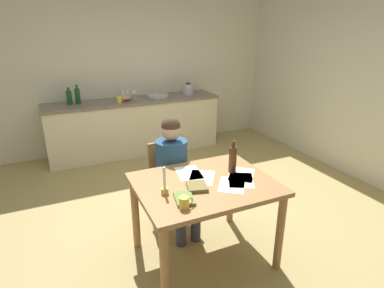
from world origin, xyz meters
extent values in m
cube|color=tan|center=(0.00, 0.00, -0.02)|extent=(5.20, 5.20, 0.04)
cube|color=beige|center=(0.00, 2.60, 1.30)|extent=(5.20, 0.12, 2.60)
cube|color=beige|center=(2.60, 0.00, 1.30)|extent=(0.12, 5.20, 2.60)
cube|color=beige|center=(0.00, 2.24, 0.43)|extent=(2.77, 0.60, 0.86)
cube|color=#72665B|center=(0.00, 2.24, 0.88)|extent=(2.81, 0.64, 0.04)
cube|color=#9E7042|center=(-0.15, -0.63, 0.75)|extent=(1.16, 0.93, 0.04)
cylinder|color=#9E7042|center=(-0.67, -1.04, 0.36)|extent=(0.07, 0.07, 0.73)
cylinder|color=#9E7042|center=(0.38, -1.04, 0.36)|extent=(0.07, 0.07, 0.73)
cylinder|color=#9E7042|center=(-0.67, -0.23, 0.36)|extent=(0.07, 0.07, 0.73)
cylinder|color=#9E7042|center=(0.38, -0.23, 0.36)|extent=(0.07, 0.07, 0.73)
cube|color=#9E7042|center=(-0.21, 0.01, 0.47)|extent=(0.42, 0.42, 0.04)
cube|color=#9E7042|center=(-0.22, 0.19, 0.68)|extent=(0.36, 0.04, 0.40)
cylinder|color=#9E7042|center=(-0.37, -0.17, 0.23)|extent=(0.04, 0.04, 0.46)
cylinder|color=#9E7042|center=(-0.03, -0.15, 0.23)|extent=(0.04, 0.04, 0.46)
cylinder|color=#9E7042|center=(-0.38, 0.17, 0.23)|extent=(0.04, 0.04, 0.46)
cylinder|color=#9E7042|center=(-0.04, 0.19, 0.23)|extent=(0.04, 0.04, 0.46)
cylinder|color=navy|center=(-0.21, -0.01, 0.70)|extent=(0.33, 0.33, 0.50)
sphere|color=#D8AD8C|center=(-0.21, -0.01, 1.06)|extent=(0.20, 0.20, 0.20)
sphere|color=#473323|center=(-0.21, -0.01, 1.10)|extent=(0.19, 0.19, 0.19)
cylinder|color=#383847|center=(-0.28, -0.20, 0.45)|extent=(0.15, 0.38, 0.13)
cylinder|color=#383847|center=(-0.27, -0.39, 0.23)|extent=(0.10, 0.10, 0.45)
cylinder|color=#383847|center=(-0.12, -0.20, 0.45)|extent=(0.15, 0.38, 0.13)
cylinder|color=#383847|center=(-0.11, -0.39, 0.23)|extent=(0.10, 0.10, 0.45)
cylinder|color=#F2CC4C|center=(-0.47, -0.94, 0.81)|extent=(0.08, 0.08, 0.09)
torus|color=#F2CC4C|center=(-0.42, -0.94, 0.82)|extent=(0.06, 0.01, 0.06)
cylinder|color=gold|center=(-0.52, -0.68, 0.79)|extent=(0.06, 0.06, 0.05)
cylinder|color=white|center=(-0.52, -0.68, 0.91)|extent=(0.02, 0.02, 0.18)
cube|color=brown|center=(-0.25, -0.70, 0.78)|extent=(0.20, 0.21, 0.03)
cube|color=olive|center=(-0.42, -0.83, 0.78)|extent=(0.18, 0.24, 0.02)
cube|color=white|center=(-0.19, -0.41, 0.77)|extent=(0.26, 0.33, 0.00)
cube|color=white|center=(-0.13, -0.54, 0.77)|extent=(0.34, 0.36, 0.00)
cube|color=white|center=(0.04, -0.77, 0.77)|extent=(0.34, 0.36, 0.00)
cube|color=white|center=(0.16, -0.73, 0.77)|extent=(0.33, 0.36, 0.00)
cube|color=white|center=(0.22, -0.64, 0.77)|extent=(0.35, 0.36, 0.00)
cylinder|color=#593319|center=(0.17, -0.55, 0.89)|extent=(0.07, 0.07, 0.24)
cylinder|color=#593319|center=(0.17, -0.55, 1.04)|extent=(0.03, 0.03, 0.06)
cylinder|color=#B2B7BC|center=(0.42, 2.24, 0.92)|extent=(0.36, 0.36, 0.04)
cylinder|color=silver|center=(0.42, 2.40, 1.02)|extent=(0.02, 0.02, 0.24)
cylinder|color=#194C23|center=(-0.97, 2.30, 1.00)|extent=(0.08, 0.08, 0.21)
cylinder|color=#194C23|center=(-0.97, 2.30, 1.13)|extent=(0.03, 0.03, 0.05)
cylinder|color=#194C23|center=(-0.85, 2.30, 1.01)|extent=(0.08, 0.08, 0.23)
cylinder|color=#194C23|center=(-0.85, 2.30, 1.16)|extent=(0.03, 0.03, 0.06)
ellipsoid|color=tan|center=(-0.14, 2.22, 0.95)|extent=(0.20, 0.20, 0.09)
cylinder|color=#B7BABF|center=(0.97, 2.24, 0.99)|extent=(0.18, 0.18, 0.18)
cone|color=#262628|center=(0.97, 2.24, 1.10)|extent=(0.11, 0.11, 0.04)
cylinder|color=silver|center=(0.06, 2.39, 0.90)|extent=(0.06, 0.06, 0.00)
cylinder|color=silver|center=(0.06, 2.39, 0.94)|extent=(0.01, 0.01, 0.07)
cone|color=silver|center=(0.06, 2.39, 1.01)|extent=(0.07, 0.07, 0.08)
cylinder|color=silver|center=(-0.06, 2.39, 0.90)|extent=(0.06, 0.06, 0.00)
cylinder|color=silver|center=(-0.06, 2.39, 0.94)|extent=(0.01, 0.01, 0.07)
cone|color=silver|center=(-0.06, 2.39, 1.01)|extent=(0.07, 0.07, 0.08)
cylinder|color=silver|center=(-0.13, 2.39, 0.90)|extent=(0.06, 0.06, 0.00)
cylinder|color=silver|center=(-0.13, 2.39, 0.94)|extent=(0.01, 0.01, 0.07)
cone|color=silver|center=(-0.13, 2.39, 1.01)|extent=(0.07, 0.07, 0.08)
cylinder|color=#F2CC4C|center=(-0.26, 2.09, 0.95)|extent=(0.08, 0.08, 0.09)
torus|color=#F2CC4C|center=(-0.22, 2.09, 0.95)|extent=(0.06, 0.01, 0.06)
camera|label=1|loc=(-1.26, -2.81, 2.02)|focal=29.88mm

